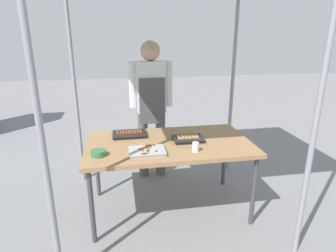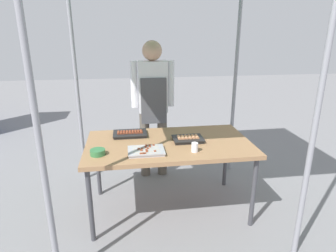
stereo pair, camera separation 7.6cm
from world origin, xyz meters
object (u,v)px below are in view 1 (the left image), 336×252
(tray_pork_links, at_px, (130,134))
(vendor_woman, at_px, (151,99))
(stall_table, at_px, (169,147))
(tray_grilled_sausages, at_px, (188,139))
(tray_meat_skewers, at_px, (147,151))
(drink_cup_near_edge, at_px, (196,147))
(condiment_bowl, at_px, (98,153))

(tray_pork_links, distance_m, vendor_woman, 0.66)
(stall_table, bearing_deg, tray_grilled_sausages, 2.69)
(tray_meat_skewers, bearing_deg, stall_table, 43.77)
(stall_table, distance_m, tray_grilled_sausages, 0.21)
(tray_pork_links, relative_size, drink_cup_near_edge, 4.09)
(tray_pork_links, bearing_deg, tray_meat_skewers, -74.44)
(condiment_bowl, relative_size, drink_cup_near_edge, 1.55)
(tray_pork_links, relative_size, vendor_woman, 0.21)
(stall_table, relative_size, drink_cup_near_edge, 18.88)
(tray_grilled_sausages, xyz_separation_m, tray_pork_links, (-0.56, 0.24, -0.00))
(vendor_woman, bearing_deg, tray_pork_links, 61.41)
(tray_grilled_sausages, height_order, drink_cup_near_edge, drink_cup_near_edge)
(stall_table, relative_size, tray_grilled_sausages, 5.37)
(stall_table, xyz_separation_m, tray_pork_links, (-0.37, 0.25, 0.07))
(condiment_bowl, bearing_deg, vendor_woman, 59.65)
(condiment_bowl, distance_m, drink_cup_near_edge, 0.86)
(stall_table, distance_m, tray_pork_links, 0.45)
(tray_grilled_sausages, height_order, tray_meat_skewers, tray_grilled_sausages)
(tray_meat_skewers, xyz_separation_m, vendor_woman, (0.16, 1.02, 0.24))
(tray_grilled_sausages, distance_m, tray_pork_links, 0.61)
(stall_table, xyz_separation_m, vendor_woman, (-0.08, 0.79, 0.31))
(tray_grilled_sausages, xyz_separation_m, drink_cup_near_edge, (0.00, -0.28, 0.02))
(tray_grilled_sausages, relative_size, drink_cup_near_edge, 3.52)
(tray_grilled_sausages, bearing_deg, condiment_bowl, -165.47)
(tray_grilled_sausages, relative_size, tray_meat_skewers, 0.92)
(condiment_bowl, bearing_deg, tray_grilled_sausages, 14.53)
(stall_table, relative_size, vendor_woman, 0.95)
(tray_grilled_sausages, xyz_separation_m, vendor_woman, (-0.27, 0.78, 0.24))
(tray_pork_links, xyz_separation_m, drink_cup_near_edge, (0.57, -0.51, 0.02))
(tray_meat_skewers, xyz_separation_m, condiment_bowl, (-0.42, 0.02, 0.01))
(tray_pork_links, relative_size, condiment_bowl, 2.63)
(vendor_woman, bearing_deg, drink_cup_near_edge, 104.47)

